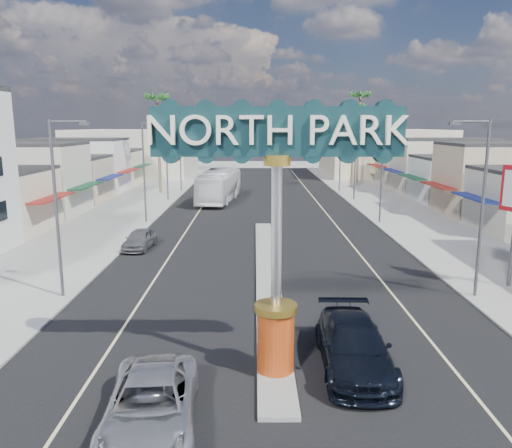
{
  "coord_description": "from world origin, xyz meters",
  "views": [
    {
      "loc": [
        -0.73,
        -14.43,
        8.7
      ],
      "look_at": [
        -0.67,
        10.18,
        3.84
      ],
      "focal_mm": 35.0,
      "sensor_mm": 36.0,
      "label": 1
    }
  ],
  "objects_px": {
    "traffic_signal_right": "(340,164)",
    "suv_left": "(151,405)",
    "streetlight_l_near": "(59,200)",
    "streetlight_r_far": "(339,154)",
    "streetlight_r_mid": "(380,167)",
    "streetlight_r_near": "(480,200)",
    "palm_right_far": "(360,100)",
    "car_parked_left": "(139,239)",
    "gateway_sign": "(277,210)",
    "streetlight_l_far": "(181,154)",
    "suv_right": "(354,346)",
    "streetlight_l_mid": "(146,167)",
    "traffic_signal_left": "(182,164)",
    "palm_left_far": "(157,103)",
    "palm_right_mid": "(354,112)",
    "city_bus": "(219,186)"
  },
  "relations": [
    {
      "from": "streetlight_l_far",
      "to": "streetlight_r_far",
      "type": "distance_m",
      "value": 20.87
    },
    {
      "from": "streetlight_l_near",
      "to": "traffic_signal_right",
      "type": "bearing_deg",
      "value": 60.01
    },
    {
      "from": "suv_left",
      "to": "traffic_signal_right",
      "type": "bearing_deg",
      "value": 69.27
    },
    {
      "from": "car_parked_left",
      "to": "palm_left_far",
      "type": "bearing_deg",
      "value": 102.56
    },
    {
      "from": "palm_left_far",
      "to": "city_bus",
      "type": "xyz_separation_m",
      "value": [
        8.16,
        -6.72,
        -9.68
      ]
    },
    {
      "from": "traffic_signal_left",
      "to": "streetlight_r_mid",
      "type": "bearing_deg",
      "value": -35.5
    },
    {
      "from": "streetlight_r_far",
      "to": "suv_right",
      "type": "xyz_separation_m",
      "value": [
        -7.58,
        -49.6,
        -4.2
      ]
    },
    {
      "from": "streetlight_r_mid",
      "to": "car_parked_left",
      "type": "height_order",
      "value": "streetlight_r_mid"
    },
    {
      "from": "traffic_signal_left",
      "to": "streetlight_l_mid",
      "type": "distance_m",
      "value": 14.07
    },
    {
      "from": "streetlight_l_near",
      "to": "streetlight_r_far",
      "type": "bearing_deg",
      "value": 63.58
    },
    {
      "from": "car_parked_left",
      "to": "streetlight_l_mid",
      "type": "bearing_deg",
      "value": 103.35
    },
    {
      "from": "streetlight_r_mid",
      "to": "streetlight_r_far",
      "type": "xyz_separation_m",
      "value": [
        0.0,
        22.0,
        0.0
      ]
    },
    {
      "from": "streetlight_r_mid",
      "to": "suv_right",
      "type": "xyz_separation_m",
      "value": [
        -7.58,
        -27.6,
        -4.2
      ]
    },
    {
      "from": "traffic_signal_right",
      "to": "streetlight_l_near",
      "type": "distance_m",
      "value": 39.26
    },
    {
      "from": "palm_right_mid",
      "to": "gateway_sign",
      "type": "bearing_deg",
      "value": -103.53
    },
    {
      "from": "streetlight_l_far",
      "to": "suv_left",
      "type": "distance_m",
      "value": 53.89
    },
    {
      "from": "traffic_signal_right",
      "to": "traffic_signal_left",
      "type": "bearing_deg",
      "value": 180.0
    },
    {
      "from": "gateway_sign",
      "to": "traffic_signal_left",
      "type": "xyz_separation_m",
      "value": [
        -9.18,
        42.02,
        -1.65
      ]
    },
    {
      "from": "suv_left",
      "to": "streetlight_r_near",
      "type": "bearing_deg",
      "value": 33.76
    },
    {
      "from": "streetlight_l_far",
      "to": "suv_left",
      "type": "bearing_deg",
      "value": -82.85
    },
    {
      "from": "gateway_sign",
      "to": "suv_left",
      "type": "bearing_deg",
      "value": -138.82
    },
    {
      "from": "traffic_signal_left",
      "to": "streetlight_l_far",
      "type": "relative_size",
      "value": 0.67
    },
    {
      "from": "streetlight_r_mid",
      "to": "gateway_sign",
      "type": "bearing_deg",
      "value": -110.42
    },
    {
      "from": "streetlight_l_far",
      "to": "palm_right_far",
      "type": "xyz_separation_m",
      "value": [
        25.43,
        10.0,
        7.32
      ]
    },
    {
      "from": "traffic_signal_right",
      "to": "streetlight_l_mid",
      "type": "distance_m",
      "value": 24.11
    },
    {
      "from": "streetlight_l_near",
      "to": "suv_left",
      "type": "xyz_separation_m",
      "value": [
        6.69,
        -11.3,
        -4.29
      ]
    },
    {
      "from": "palm_right_far",
      "to": "car_parked_left",
      "type": "xyz_separation_m",
      "value": [
        -24.0,
        -41.61,
        -11.67
      ]
    },
    {
      "from": "streetlight_l_far",
      "to": "palm_right_mid",
      "type": "bearing_deg",
      "value": 9.69
    },
    {
      "from": "traffic_signal_left",
      "to": "palm_left_far",
      "type": "bearing_deg",
      "value": 122.43
    },
    {
      "from": "streetlight_l_near",
      "to": "streetlight_r_far",
      "type": "xyz_separation_m",
      "value": [
        20.87,
        42.0,
        0.0
      ]
    },
    {
      "from": "streetlight_r_near",
      "to": "suv_right",
      "type": "bearing_deg",
      "value": -134.93
    },
    {
      "from": "suv_left",
      "to": "streetlight_l_mid",
      "type": "bearing_deg",
      "value": 97.27
    },
    {
      "from": "streetlight_l_far",
      "to": "suv_left",
      "type": "height_order",
      "value": "streetlight_l_far"
    },
    {
      "from": "streetlight_l_near",
      "to": "suv_right",
      "type": "distance_m",
      "value": 15.87
    },
    {
      "from": "streetlight_r_mid",
      "to": "suv_left",
      "type": "distance_m",
      "value": 34.63
    },
    {
      "from": "palm_right_far",
      "to": "suv_right",
      "type": "relative_size",
      "value": 2.37
    },
    {
      "from": "palm_right_mid",
      "to": "palm_left_far",
      "type": "bearing_deg",
      "value": -167.01
    },
    {
      "from": "gateway_sign",
      "to": "streetlight_r_mid",
      "type": "xyz_separation_m",
      "value": [
        10.43,
        28.02,
        -0.86
      ]
    },
    {
      "from": "palm_right_mid",
      "to": "streetlight_l_near",
      "type": "bearing_deg",
      "value": -116.99
    },
    {
      "from": "gateway_sign",
      "to": "car_parked_left",
      "type": "height_order",
      "value": "gateway_sign"
    },
    {
      "from": "streetlight_l_far",
      "to": "suv_right",
      "type": "relative_size",
      "value": 1.51
    },
    {
      "from": "streetlight_r_mid",
      "to": "palm_right_far",
      "type": "relative_size",
      "value": 0.64
    },
    {
      "from": "streetlight_r_far",
      "to": "car_parked_left",
      "type": "height_order",
      "value": "streetlight_r_far"
    },
    {
      "from": "streetlight_l_mid",
      "to": "streetlight_r_near",
      "type": "distance_m",
      "value": 28.9
    },
    {
      "from": "streetlight_l_near",
      "to": "palm_right_mid",
      "type": "relative_size",
      "value": 0.74
    },
    {
      "from": "streetlight_l_mid",
      "to": "streetlight_r_mid",
      "type": "distance_m",
      "value": 20.87
    },
    {
      "from": "streetlight_r_mid",
      "to": "streetlight_r_far",
      "type": "relative_size",
      "value": 1.0
    },
    {
      "from": "traffic_signal_right",
      "to": "suv_left",
      "type": "xyz_separation_m",
      "value": [
        -12.93,
        -45.29,
        -3.5
      ]
    },
    {
      "from": "streetlight_r_far",
      "to": "car_parked_left",
      "type": "xyz_separation_m",
      "value": [
        -19.43,
        -31.61,
        -4.35
      ]
    },
    {
      "from": "gateway_sign",
      "to": "streetlight_r_far",
      "type": "relative_size",
      "value": 1.02
    }
  ]
}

